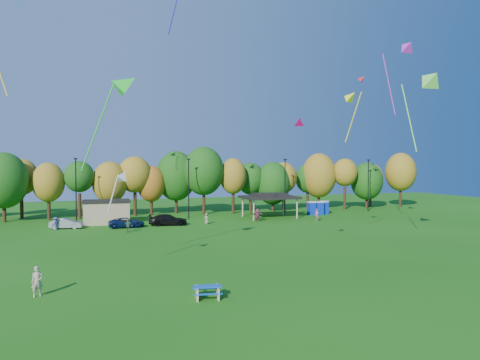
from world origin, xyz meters
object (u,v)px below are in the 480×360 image
object	(u,v)px
car_b	(66,224)
car_c	(127,223)
kite_flyer	(37,281)
porta_potties	(318,208)
car_d	(168,220)
picnic_table	(207,291)

from	to	relation	value
car_b	car_c	bearing A→B (deg)	-89.92
kite_flyer	porta_potties	bearing A→B (deg)	26.94
porta_potties	kite_flyer	bearing A→B (deg)	-138.64
porta_potties	kite_flyer	world-z (taller)	porta_potties
car_c	car_d	world-z (taller)	car_d
kite_flyer	car_d	xyz separation A→B (m)	(12.57, 28.75, -0.20)
car_c	car_d	distance (m)	5.44
car_b	car_c	xyz separation A→B (m)	(7.34, -1.29, -0.02)
car_b	car_d	xyz separation A→B (m)	(12.77, -0.95, 0.08)
picnic_table	car_b	xyz separation A→B (m)	(-10.05, 33.34, 0.22)
kite_flyer	car_b	world-z (taller)	kite_flyer
porta_potties	car_d	distance (m)	25.80
porta_potties	picnic_table	bearing A→B (deg)	-127.17
picnic_table	kite_flyer	distance (m)	10.52
porta_potties	kite_flyer	distance (m)	50.55
porta_potties	kite_flyer	size ratio (longest dim) A/B	2.00
porta_potties	car_c	bearing A→B (deg)	-170.79
picnic_table	car_d	world-z (taller)	car_d
porta_potties	car_d	xyz separation A→B (m)	(-25.37, -4.66, -0.36)
car_c	car_d	xyz separation A→B (m)	(5.43, 0.34, 0.10)
picnic_table	car_c	world-z (taller)	car_c
car_b	car_c	distance (m)	7.45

